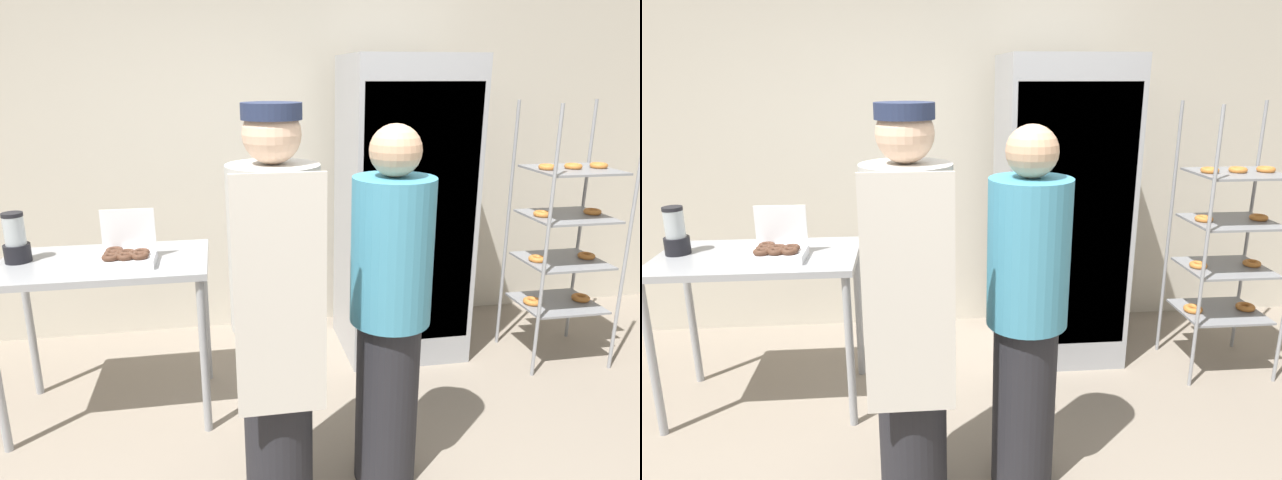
# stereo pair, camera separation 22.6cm
# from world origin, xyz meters

# --- Properties ---
(back_wall) EXTENTS (6.40, 0.12, 3.08)m
(back_wall) POSITION_xyz_m (0.00, 2.27, 1.54)
(back_wall) COLOR beige
(back_wall) RESTS_ON ground_plane
(refrigerator) EXTENTS (0.78, 0.71, 1.97)m
(refrigerator) POSITION_xyz_m (0.67, 1.66, 0.98)
(refrigerator) COLOR #9EA0A5
(refrigerator) RESTS_ON ground_plane
(baking_rack) EXTENTS (0.57, 0.50, 1.69)m
(baking_rack) POSITION_xyz_m (1.66, 1.33, 0.83)
(baking_rack) COLOR #93969B
(baking_rack) RESTS_ON ground_plane
(prep_counter) EXTENTS (1.08, 0.64, 0.90)m
(prep_counter) POSITION_xyz_m (-1.14, 1.15, 0.79)
(prep_counter) COLOR #9EA0A5
(prep_counter) RESTS_ON ground_plane
(donut_box) EXTENTS (0.28, 0.23, 0.27)m
(donut_box) POSITION_xyz_m (-1.00, 1.05, 0.95)
(donut_box) COLOR white
(donut_box) RESTS_ON prep_counter
(blender_pitcher) EXTENTS (0.13, 0.13, 0.26)m
(blender_pitcher) POSITION_xyz_m (-1.57, 1.20, 1.02)
(blender_pitcher) COLOR black
(blender_pitcher) RESTS_ON prep_counter
(person_baker) EXTENTS (0.37, 0.39, 1.74)m
(person_baker) POSITION_xyz_m (-0.31, 0.30, 0.91)
(person_baker) COLOR #232328
(person_baker) RESTS_ON ground_plane
(person_customer) EXTENTS (0.35, 0.35, 1.66)m
(person_customer) POSITION_xyz_m (0.19, 0.35, 0.85)
(person_customer) COLOR #232328
(person_customer) RESTS_ON ground_plane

